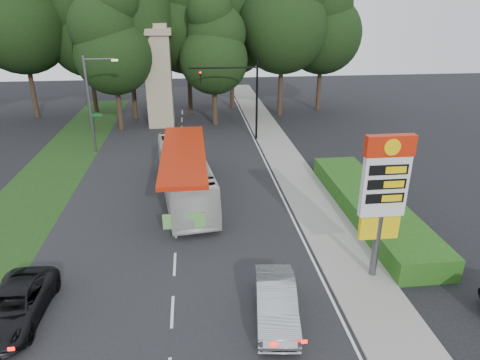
{
  "coord_description": "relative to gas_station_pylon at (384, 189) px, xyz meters",
  "views": [
    {
      "loc": [
        1.19,
        -13.94,
        11.83
      ],
      "look_at": [
        3.79,
        9.07,
        2.2
      ],
      "focal_mm": 32.0,
      "sensor_mm": 36.0,
      "label": 1
    }
  ],
  "objects": [
    {
      "name": "sidewalk_right",
      "position": [
        -0.7,
        10.01,
        -4.39
      ],
      "size": [
        3.0,
        80.0,
        0.12
      ],
      "primitive_type": "cube",
      "color": "gray",
      "rests_on": "ground"
    },
    {
      "name": "tree_center_right",
      "position": [
        -8.2,
        33.01,
        6.57
      ],
      "size": [
        9.24,
        9.24,
        18.15
      ],
      "color": "#2D2116",
      "rests_on": "ground"
    },
    {
      "name": "tree_center_left",
      "position": [
        -14.2,
        31.01,
        7.57
      ],
      "size": [
        10.08,
        10.08,
        19.8
      ],
      "color": "#2D2116",
      "rests_on": "ground"
    },
    {
      "name": "tree_west_near",
      "position": [
        -19.2,
        35.01,
        5.57
      ],
      "size": [
        8.4,
        8.4,
        16.5
      ],
      "color": "#2D2116",
      "rests_on": "ground"
    },
    {
      "name": "tree_east_near",
      "position": [
        -3.2,
        35.01,
        5.23
      ],
      "size": [
        8.12,
        8.12,
        15.95
      ],
      "color": "#2D2116",
      "rests_on": "ground"
    },
    {
      "name": "tree_monument_left",
      "position": [
        -15.2,
        27.01,
        4.23
      ],
      "size": [
        7.28,
        7.28,
        14.3
      ],
      "color": "#2D2116",
      "rests_on": "ground"
    },
    {
      "name": "monument",
      "position": [
        -11.2,
        28.01,
        0.66
      ],
      "size": [
        3.0,
        3.0,
        10.05
      ],
      "color": "gray",
      "rests_on": "ground"
    },
    {
      "name": "gas_station_pylon",
      "position": [
        0.0,
        0.0,
        0.0
      ],
      "size": [
        2.1,
        0.45,
        6.85
      ],
      "color": "#59595E",
      "rests_on": "ground"
    },
    {
      "name": "tree_west_mid",
      "position": [
        -25.2,
        33.01,
        7.24
      ],
      "size": [
        9.8,
        9.8,
        19.25
      ],
      "color": "#2D2116",
      "rests_on": "ground"
    },
    {
      "name": "streetlight_signs",
      "position": [
        -16.19,
        20.01,
        -0.01
      ],
      "size": [
        2.75,
        0.98,
        8.0
      ],
      "color": "#59595E",
      "rests_on": "ground"
    },
    {
      "name": "tree_monument_right",
      "position": [
        -5.7,
        27.51,
        3.56
      ],
      "size": [
        6.72,
        6.72,
        13.2
      ],
      "color": "#2D2116",
      "rests_on": "ground"
    },
    {
      "name": "tree_east_mid",
      "position": [
        1.8,
        31.01,
        6.91
      ],
      "size": [
        9.52,
        9.52,
        18.7
      ],
      "color": "#2D2116",
      "rests_on": "ground"
    },
    {
      "name": "ground",
      "position": [
        -9.2,
        -1.99,
        -4.45
      ],
      "size": [
        120.0,
        120.0,
        0.0
      ],
      "primitive_type": "plane",
      "color": "black",
      "rests_on": "ground"
    },
    {
      "name": "transit_bus",
      "position": [
        -8.7,
        9.9,
        -2.86
      ],
      "size": [
        4.02,
        11.62,
        3.17
      ],
      "primitive_type": "imported",
      "rotation": [
        0.0,
        0.0,
        0.12
      ],
      "color": "silver",
      "rests_on": "ground"
    },
    {
      "name": "sedan_silver",
      "position": [
        -5.02,
        -2.29,
        -3.7
      ],
      "size": [
        2.11,
        4.68,
        1.49
      ],
      "primitive_type": "imported",
      "rotation": [
        0.0,
        0.0,
        -0.12
      ],
      "color": "#A4A7AB",
      "rests_on": "ground"
    },
    {
      "name": "road_surface",
      "position": [
        -9.2,
        10.01,
        -4.44
      ],
      "size": [
        14.0,
        80.0,
        0.02
      ],
      "primitive_type": "cube",
      "color": "black",
      "rests_on": "ground"
    },
    {
      "name": "tree_far_east",
      "position": [
        6.8,
        33.01,
        5.9
      ],
      "size": [
        8.68,
        8.68,
        17.05
      ],
      "color": "#2D2116",
      "rests_on": "ground"
    },
    {
      "name": "hedge",
      "position": [
        2.3,
        6.01,
        -3.85
      ],
      "size": [
        3.0,
        14.0,
        1.2
      ],
      "primitive_type": "cube",
      "color": "#214C14",
      "rests_on": "ground"
    },
    {
      "name": "grass_verge_left",
      "position": [
        -18.7,
        16.01,
        -4.44
      ],
      "size": [
        5.0,
        50.0,
        0.02
      ],
      "primitive_type": "cube",
      "color": "#193814",
      "rests_on": "ground"
    },
    {
      "name": "traffic_signal_mast",
      "position": [
        -3.52,
        22.0,
        0.22
      ],
      "size": [
        6.1,
        0.35,
        7.2
      ],
      "color": "black",
      "rests_on": "ground"
    },
    {
      "name": "suv_charcoal",
      "position": [
        -15.4,
        -1.23,
        -3.77
      ],
      "size": [
        2.45,
        4.97,
        1.36
      ],
      "primitive_type": "imported",
      "rotation": [
        0.0,
        0.0,
        -0.04
      ],
      "color": "black",
      "rests_on": "ground"
    }
  ]
}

